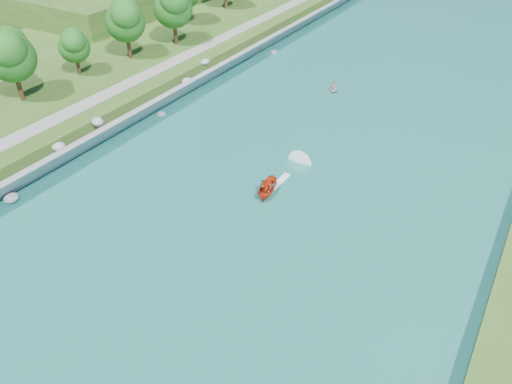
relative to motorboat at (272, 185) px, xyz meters
The scene contains 8 objects.
ground 13.67m from the motorboat, 92.30° to the right, with size 260.00×260.00×0.00m, color #2D5119.
river_water 6.44m from the motorboat, 94.92° to the left, with size 55.00×240.00×0.10m, color #175951.
berm_west 50.95m from the motorboat, behind, with size 45.00×240.00×3.50m, color #2D5119.
riprap_bank 27.07m from the motorboat, 167.44° to the left, with size 4.98×236.00×4.42m.
riverside_path 33.76m from the motorboat, 169.10° to the left, with size 3.00×200.00×0.10m, color gray.
trees_west 44.34m from the motorboat, behind, with size 16.00×153.13×13.90m.
motorboat is the anchor object (origin of this frame).
raft 33.01m from the motorboat, 100.30° to the left, with size 3.29×3.88×1.68m.
Camera 1 is at (25.66, -31.73, 36.05)m, focal length 35.00 mm.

